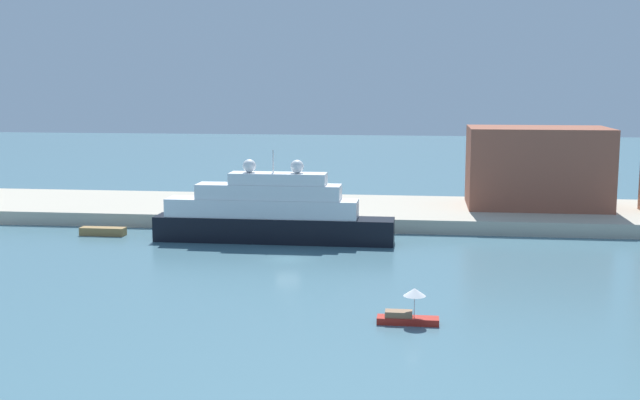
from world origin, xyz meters
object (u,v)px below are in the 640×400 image
at_px(large_yacht, 270,214).
at_px(mooring_bollard, 353,213).
at_px(person_figure, 254,206).
at_px(small_motorboat, 408,311).
at_px(parked_car, 226,201).
at_px(work_barge, 103,231).
at_px(harbor_building, 537,167).

xyz_separation_m(large_yacht, mooring_bollard, (9.16, 8.56, -1.17)).
relative_size(large_yacht, person_figure, 15.89).
height_order(small_motorboat, parked_car, parked_car).
distance_m(small_motorboat, mooring_bollard, 40.00).
bearing_deg(small_motorboat, person_figure, 117.07).
distance_m(work_barge, harbor_building, 58.03).
distance_m(small_motorboat, parked_car, 52.76).
relative_size(large_yacht, small_motorboat, 5.87).
xyz_separation_m(small_motorboat, person_figure, (-20.81, 40.72, 1.60)).
relative_size(parked_car, mooring_bollard, 5.34).
distance_m(harbor_building, person_figure, 38.90).
bearing_deg(small_motorboat, work_barge, 139.94).
bearing_deg(parked_car, harbor_building, 6.09).
bearing_deg(work_barge, person_figure, 26.94).
distance_m(large_yacht, work_barge, 21.46).
bearing_deg(harbor_building, large_yacht, -149.32).
distance_m(large_yacht, small_motorboat, 35.06).
xyz_separation_m(small_motorboat, work_barge, (-38.02, 31.97, -0.53)).
bearing_deg(person_figure, parked_car, 134.16).
bearing_deg(large_yacht, person_figure, 111.82).
bearing_deg(small_motorboat, mooring_bollard, 101.00).
relative_size(small_motorboat, mooring_bollard, 6.19).
relative_size(small_motorboat, work_barge, 0.87).
bearing_deg(small_motorboat, parked_car, 119.40).
bearing_deg(mooring_bollard, work_barge, -166.54).
distance_m(work_barge, person_figure, 19.42).
bearing_deg(large_yacht, small_motorboat, -61.31).
height_order(work_barge, parked_car, parked_car).
bearing_deg(mooring_bollard, person_figure, 173.63).
distance_m(work_barge, mooring_bollard, 31.30).
height_order(small_motorboat, mooring_bollard, small_motorboat).
bearing_deg(work_barge, parked_car, 49.03).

